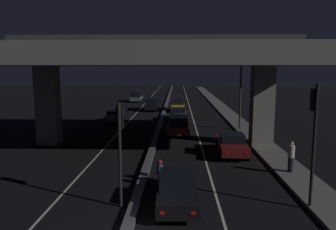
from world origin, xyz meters
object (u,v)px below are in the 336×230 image
(car_taxi_yellow_fifth, at_px, (178,104))
(car_grey_lead_oncoming, at_px, (114,116))
(car_black_lead, at_px, (177,188))
(car_dark_red_second, at_px, (232,144))
(traffic_light_right_of_median, at_px, (314,125))
(street_lamp, at_px, (237,78))
(car_black_second_oncoming, at_px, (152,104))
(car_grey_third_oncoming, at_px, (137,97))
(pedestrian_on_sidewalk, at_px, (291,157))
(motorcycle_white_filtering_near, at_px, (160,176))
(car_dark_red_third, at_px, (179,125))
(car_grey_fourth, at_px, (178,114))
(traffic_light_left_of_median, at_px, (120,136))

(car_taxi_yellow_fifth, relative_size, car_grey_lead_oncoming, 1.03)
(car_black_lead, bearing_deg, car_dark_red_second, -25.41)
(traffic_light_right_of_median, height_order, street_lamp, street_lamp)
(street_lamp, relative_size, car_black_second_oncoming, 1.78)
(car_dark_red_second, bearing_deg, car_grey_third_oncoming, 18.94)
(street_lamp, relative_size, pedestrian_on_sidewalk, 4.83)
(car_grey_lead_oncoming, xyz_separation_m, pedestrian_on_sidewalk, (13.57, -17.68, 0.35))
(car_dark_red_second, bearing_deg, car_black_second_oncoming, 18.99)
(car_grey_third_oncoming, bearing_deg, car_grey_lead_oncoming, 3.37)
(street_lamp, distance_m, car_grey_third_oncoming, 29.56)
(street_lamp, bearing_deg, car_black_second_oncoming, 122.95)
(motorcycle_white_filtering_near, xyz_separation_m, pedestrian_on_sidewalk, (7.37, 2.21, 0.44))
(car_grey_lead_oncoming, relative_size, car_grey_third_oncoming, 0.96)
(car_dark_red_third, bearing_deg, car_black_second_oncoming, 15.21)
(street_lamp, xyz_separation_m, car_black_second_oncoming, (-9.48, 14.63, -4.10))
(car_grey_third_oncoming, bearing_deg, car_grey_fourth, 22.98)
(traffic_light_right_of_median, xyz_separation_m, car_dark_red_second, (-1.95, 8.81, -2.91))
(car_black_second_oncoming, distance_m, pedestrian_on_sidewalk, 30.06)
(street_lamp, height_order, car_grey_lead_oncoming, street_lamp)
(car_dark_red_third, height_order, motorcycle_white_filtering_near, car_dark_red_third)
(car_black_lead, xyz_separation_m, car_grey_fourth, (0.09, 24.03, 0.02))
(street_lamp, height_order, car_dark_red_third, street_lamp)
(traffic_light_right_of_median, relative_size, car_dark_red_second, 1.20)
(car_dark_red_second, distance_m, car_grey_lead_oncoming, 17.29)
(car_black_second_oncoming, relative_size, car_grey_third_oncoming, 1.14)
(car_dark_red_second, relative_size, car_taxi_yellow_fifth, 1.08)
(street_lamp, xyz_separation_m, car_black_lead, (-5.76, -17.89, -4.33))
(car_grey_fourth, height_order, pedestrian_on_sidewalk, pedestrian_on_sidewalk)
(pedestrian_on_sidewalk, bearing_deg, traffic_light_right_of_median, -99.04)
(car_taxi_yellow_fifth, bearing_deg, car_grey_fourth, 179.72)
(car_grey_fourth, relative_size, pedestrian_on_sidewalk, 2.36)
(traffic_light_left_of_median, distance_m, car_taxi_yellow_fifth, 32.23)
(car_dark_red_second, height_order, car_grey_lead_oncoming, car_dark_red_second)
(car_taxi_yellow_fifth, height_order, car_black_second_oncoming, car_black_second_oncoming)
(car_black_lead, distance_m, motorcycle_white_filtering_near, 2.23)
(street_lamp, height_order, car_dark_red_second, street_lamp)
(traffic_light_left_of_median, height_order, car_grey_lead_oncoming, traffic_light_left_of_median)
(traffic_light_right_of_median, bearing_deg, motorcycle_white_filtering_near, 160.58)
(car_black_lead, bearing_deg, traffic_light_left_of_median, 95.42)
(car_grey_third_oncoming, bearing_deg, motorcycle_white_filtering_near, 11.42)
(traffic_light_left_of_median, bearing_deg, car_grey_third_oncoming, 96.27)
(car_grey_lead_oncoming, xyz_separation_m, car_grey_third_oncoming, (-0.26, 22.14, 0.26))
(car_grey_lead_oncoming, bearing_deg, car_dark_red_third, 45.26)
(car_black_lead, xyz_separation_m, car_dark_red_third, (0.14, 15.35, 0.16))
(car_dark_red_second, height_order, car_grey_fourth, car_dark_red_second)
(car_black_lead, height_order, car_dark_red_third, car_dark_red_third)
(car_grey_fourth, bearing_deg, car_grey_third_oncoming, 20.69)
(street_lamp, relative_size, car_dark_red_third, 2.08)
(car_black_lead, relative_size, car_black_second_oncoming, 0.99)
(traffic_light_left_of_median, bearing_deg, pedestrian_on_sidewalk, 26.91)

